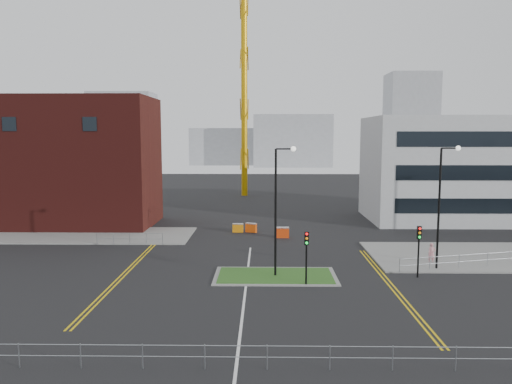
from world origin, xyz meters
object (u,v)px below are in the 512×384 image
streetlamp_island (279,201)px  traffic_light_island (306,248)px  tower_crane (281,35)px  pedestrian (432,253)px

streetlamp_island → traffic_light_island: (1.78, -2.02, -2.85)m
streetlamp_island → tower_crane: bearing=88.0°
traffic_light_island → pedestrian: 11.90m
traffic_light_island → pedestrian: size_ratio=2.25×
traffic_light_island → pedestrian: traffic_light_island is taller
streetlamp_island → pedestrian: 13.42m
tower_crane → streetlamp_island: (-1.64, -47.33, -20.34)m
traffic_light_island → tower_crane: bearing=90.2°
tower_crane → pedestrian: tower_crane is taller
tower_crane → streetlamp_island: size_ratio=5.77×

